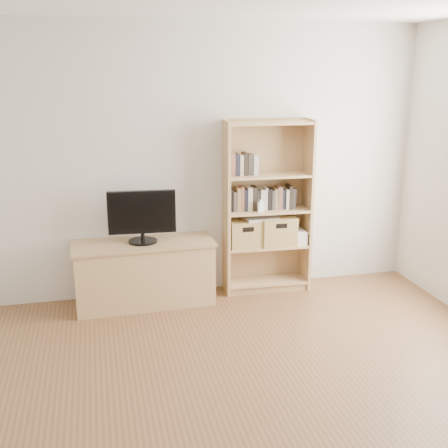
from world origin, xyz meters
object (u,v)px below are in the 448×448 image
object	(u,v)px
basket_right	(277,230)
television	(142,217)
tv_stand	(144,274)
laptop	(261,218)
bookshelf	(267,207)
basket_left	(245,233)
baby_monitor	(261,207)

from	to	relation	value
basket_right	television	bearing A→B (deg)	-175.42
tv_stand	television	xyz separation A→B (m)	(0.00, 0.00, 0.56)
tv_stand	laptop	distance (m)	1.26
bookshelf	basket_right	bearing A→B (deg)	-2.60
basket_right	bookshelf	bearing A→B (deg)	176.69
television	laptop	xyz separation A→B (m)	(1.17, 0.08, -0.10)
television	basket_left	size ratio (longest dim) A/B	1.93
tv_stand	basket_right	bearing A→B (deg)	1.36
baby_monitor	laptop	world-z (taller)	baby_monitor
basket_left	bookshelf	bearing A→B (deg)	-0.87
laptop	basket_right	bearing A→B (deg)	-2.20
tv_stand	television	distance (m)	0.56
television	basket_left	distance (m)	1.04
tv_stand	laptop	size ratio (longest dim) A/B	3.96
bookshelf	baby_monitor	bearing A→B (deg)	-135.00
basket_left	baby_monitor	bearing A→B (deg)	-36.22
basket_left	television	bearing A→B (deg)	-175.05
television	basket_right	xyz separation A→B (m)	(1.34, 0.08, -0.24)
basket_right	laptop	distance (m)	0.21
bookshelf	baby_monitor	xyz separation A→B (m)	(-0.10, -0.09, 0.03)
laptop	baby_monitor	bearing A→B (deg)	-114.09
baby_monitor	basket_right	size ratio (longest dim) A/B	0.30
bookshelf	basket_left	bearing A→B (deg)	-178.81
baby_monitor	laptop	bearing A→B (deg)	58.76
bookshelf	basket_right	world-z (taller)	bookshelf
television	basket_right	world-z (taller)	television
basket_left	laptop	distance (m)	0.22
television	baby_monitor	xyz separation A→B (m)	(1.14, -0.00, 0.03)
tv_stand	laptop	world-z (taller)	laptop
basket_right	laptop	size ratio (longest dim) A/B	1.07
tv_stand	bookshelf	size ratio (longest dim) A/B	0.75
basket_right	laptop	xyz separation A→B (m)	(-0.17, 0.00, 0.13)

